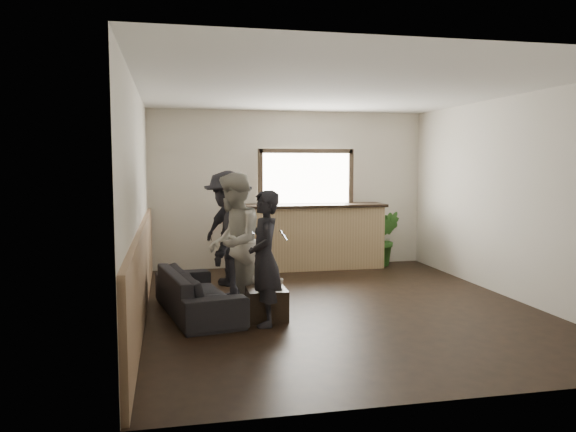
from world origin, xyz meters
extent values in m
cube|color=black|center=(0.00, 0.00, 0.00)|extent=(5.00, 6.00, 0.01)
cube|color=silver|center=(0.00, 0.00, 2.80)|extent=(5.00, 6.00, 0.01)
cube|color=beige|center=(0.00, 3.00, 1.40)|extent=(5.00, 0.01, 2.80)
cube|color=beige|center=(0.00, -3.00, 1.40)|extent=(5.00, 0.01, 2.80)
cube|color=beige|center=(-2.50, 0.00, 1.40)|extent=(0.01, 6.00, 2.80)
cube|color=beige|center=(2.50, 0.00, 1.40)|extent=(0.01, 6.00, 2.80)
cube|color=#A67F5E|center=(-2.47, 0.00, 0.55)|extent=(0.06, 5.90, 1.10)
cube|color=#9E7F56|center=(0.30, 2.68, 0.55)|extent=(2.60, 0.60, 1.10)
cube|color=black|center=(0.30, 2.68, 1.12)|extent=(2.70, 0.68, 0.05)
cube|color=white|center=(0.30, 2.96, 1.60)|extent=(1.60, 0.06, 0.90)
cube|color=#3F3326|center=(0.30, 2.93, 2.09)|extent=(1.72, 0.08, 0.08)
cube|color=#3F3326|center=(-0.54, 2.93, 1.60)|extent=(0.08, 0.08, 1.06)
cube|color=#3F3326|center=(1.14, 2.93, 1.60)|extent=(0.08, 0.08, 1.06)
imported|color=black|center=(-1.81, 0.02, 0.27)|extent=(1.08, 1.98, 0.55)
cube|color=black|center=(-1.01, -0.22, 0.19)|extent=(0.47, 0.84, 0.37)
imported|color=silver|center=(-1.11, -0.08, 0.42)|extent=(0.18, 0.18, 0.10)
imported|color=silver|center=(-0.84, -0.31, 0.42)|extent=(0.13, 0.13, 0.09)
imported|color=#2D6623|center=(1.70, 2.65, 0.50)|extent=(0.62, 0.53, 1.00)
imported|color=black|center=(-1.07, -0.62, 0.78)|extent=(0.38, 0.58, 1.56)
cube|color=black|center=(-0.85, -0.63, 1.04)|extent=(0.09, 0.07, 0.12)
cube|color=silver|center=(-0.85, -0.63, 1.05)|extent=(0.08, 0.07, 0.11)
imported|color=#B9B4A7|center=(-1.36, -0.01, 0.88)|extent=(0.87, 1.00, 1.76)
cube|color=black|center=(-1.15, -0.07, 1.05)|extent=(0.11, 0.09, 0.12)
cube|color=silver|center=(-1.15, -0.08, 1.06)|extent=(0.09, 0.08, 0.11)
imported|color=black|center=(-1.35, 0.70, 0.89)|extent=(0.96, 1.28, 1.77)
cube|color=black|center=(-1.14, 0.64, 0.98)|extent=(0.11, 0.09, 0.12)
cube|color=silver|center=(-1.14, 0.63, 0.99)|extent=(0.09, 0.08, 0.11)
imported|color=black|center=(-1.18, 1.61, 0.79)|extent=(0.99, 0.79, 1.57)
cube|color=black|center=(-1.07, 1.42, 1.29)|extent=(0.11, 0.11, 0.12)
cube|color=silver|center=(-1.07, 1.41, 1.29)|extent=(0.09, 0.10, 0.11)
camera|label=1|loc=(-2.13, -6.93, 1.88)|focal=35.00mm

